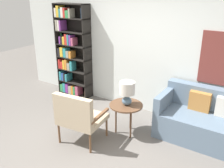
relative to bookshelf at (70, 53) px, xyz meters
The scene contains 7 objects.
ground_plane 2.75m from the bookshelf, 46.32° to the right, with size 14.00×14.00×0.00m, color #66605B.
wall_back 1.82m from the bookshelf, ahead, with size 6.40×0.08×2.70m.
bookshelf is the anchor object (origin of this frame).
armchair 2.24m from the bookshelf, 45.31° to the right, with size 0.76×0.70×0.92m.
couch 3.41m from the bookshelf, ahead, with size 1.69×0.83×0.87m.
side_table 2.26m from the bookshelf, 22.77° to the right, with size 0.59×0.59×0.57m.
table_lamp 2.22m from the bookshelf, 22.61° to the right, with size 0.27×0.27×0.42m.
Camera 1 is at (2.22, -2.43, 2.51)m, focal length 40.00 mm.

